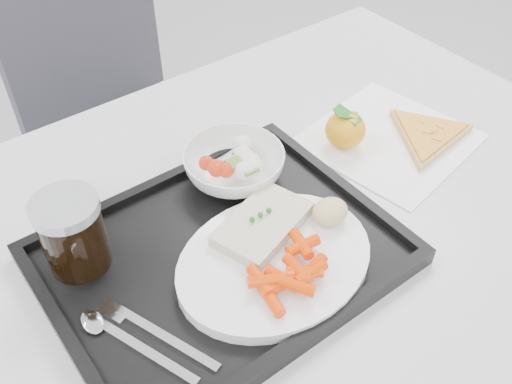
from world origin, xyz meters
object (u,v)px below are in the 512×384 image
at_px(cola_glass, 72,232).
at_px(tangerine, 345,130).
at_px(pizza_slice, 428,134).
at_px(table, 260,247).
at_px(tray, 221,256).
at_px(dinner_plate, 274,262).
at_px(salad_bowl, 234,166).
at_px(chair, 114,109).

xyz_separation_m(cola_glass, tangerine, (0.46, -0.02, -0.04)).
bearing_deg(pizza_slice, table, 175.86).
relative_size(tangerine, pizza_slice, 0.29).
bearing_deg(table, tray, -160.22).
distance_m(tangerine, pizza_slice, 0.15).
distance_m(tray, dinner_plate, 0.08).
relative_size(salad_bowl, pizza_slice, 0.58).
distance_m(tray, pizza_slice, 0.43).
distance_m(chair, pizza_slice, 0.78).
relative_size(chair, cola_glass, 8.61).
bearing_deg(cola_glass, pizza_slice, -8.92).
xyz_separation_m(tangerine, pizza_slice, (0.13, -0.07, -0.02)).
height_order(table, chair, chair).
height_order(table, tray, tray).
bearing_deg(chair, cola_glass, -117.13).
relative_size(cola_glass, pizza_slice, 0.41).
bearing_deg(dinner_plate, salad_bowl, 71.16).
distance_m(table, cola_glass, 0.29).
distance_m(dinner_plate, cola_glass, 0.26).
relative_size(chair, dinner_plate, 3.44).
relative_size(table, salad_bowl, 7.89).
distance_m(tray, cola_glass, 0.19).
xyz_separation_m(dinner_plate, tangerine, (0.26, 0.14, 0.01)).
distance_m(dinner_plate, salad_bowl, 0.18).
height_order(tray, cola_glass, cola_glass).
height_order(table, dinner_plate, dinner_plate).
bearing_deg(cola_glass, dinner_plate, -38.92).
height_order(tray, dinner_plate, dinner_plate).
height_order(tray, salad_bowl, salad_bowl).
relative_size(dinner_plate, salad_bowl, 1.78).
height_order(chair, cola_glass, chair).
xyz_separation_m(dinner_plate, pizza_slice, (0.38, 0.07, -0.01)).
bearing_deg(chair, table, -95.32).
xyz_separation_m(tray, salad_bowl, (0.10, 0.11, 0.03)).
bearing_deg(tangerine, dinner_plate, -151.53).
bearing_deg(table, dinner_plate, -117.55).
distance_m(chair, cola_glass, 0.73).
bearing_deg(table, chair, 84.68).
xyz_separation_m(table, salad_bowl, (0.01, 0.08, 0.11)).
bearing_deg(pizza_slice, chair, 111.43).
xyz_separation_m(table, dinner_plate, (-0.05, -0.09, 0.09)).
height_order(table, cola_glass, cola_glass).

